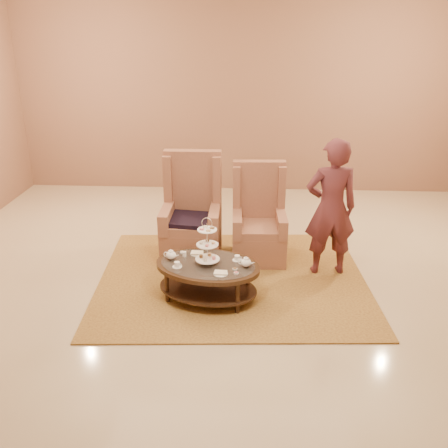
# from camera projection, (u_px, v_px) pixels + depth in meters

# --- Properties ---
(ground) EXTENTS (8.00, 8.00, 0.00)m
(ground) POSITION_uv_depth(u_px,v_px,m) (229.00, 294.00, 5.83)
(ground) COLOR beige
(ground) RESTS_ON ground
(ceiling) EXTENTS (8.00, 8.00, 0.02)m
(ceiling) POSITION_uv_depth(u_px,v_px,m) (229.00, 294.00, 5.83)
(ceiling) COLOR white
(ceiling) RESTS_ON ground
(wall_back) EXTENTS (8.00, 0.04, 3.50)m
(wall_back) POSITION_uv_depth(u_px,v_px,m) (240.00, 95.00, 8.87)
(wall_back) COLOR #90654E
(wall_back) RESTS_ON ground
(rug) EXTENTS (3.40, 2.89, 0.02)m
(rug) POSITION_uv_depth(u_px,v_px,m) (232.00, 279.00, 6.16)
(rug) COLOR #AC8A3D
(rug) RESTS_ON ground
(tea_table) EXTENTS (1.36, 1.09, 1.00)m
(tea_table) POSITION_uv_depth(u_px,v_px,m) (208.00, 270.00, 5.60)
(tea_table) COLOR black
(tea_table) RESTS_ON ground
(armchair_left) EXTENTS (0.76, 0.78, 1.40)m
(armchair_left) POSITION_uv_depth(u_px,v_px,m) (192.00, 223.00, 6.63)
(armchair_left) COLOR #9A6148
(armchair_left) RESTS_ON ground
(armchair_right) EXTENTS (0.71, 0.74, 1.28)m
(armchair_right) POSITION_uv_depth(u_px,v_px,m) (258.00, 227.00, 6.61)
(armchair_right) COLOR #9A6148
(armchair_right) RESTS_ON ground
(person) EXTENTS (0.67, 0.47, 1.72)m
(person) POSITION_uv_depth(u_px,v_px,m) (331.00, 208.00, 6.02)
(person) COLOR #56242A
(person) RESTS_ON ground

